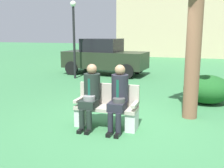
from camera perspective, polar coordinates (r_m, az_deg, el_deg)
ground_plane at (r=5.68m, az=2.15°, el=-8.83°), size 80.00×80.00×0.00m
park_bench at (r=5.43m, az=-1.12°, el=-5.44°), size 1.30×0.44×0.90m
seated_man_left at (r=5.34m, az=-4.75°, el=-1.97°), size 0.34×0.72×1.32m
seated_man_right at (r=5.14m, az=1.48°, el=-2.40°), size 0.34×0.72×1.33m
shrub_near_bench at (r=7.69m, az=20.19°, el=-1.09°), size 1.28×1.17×0.80m
parked_car_near at (r=12.25m, az=-1.71°, el=6.03°), size 4.03×2.02×1.68m
street_lamp at (r=11.21m, az=-8.41°, el=11.45°), size 0.24×0.24×3.24m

